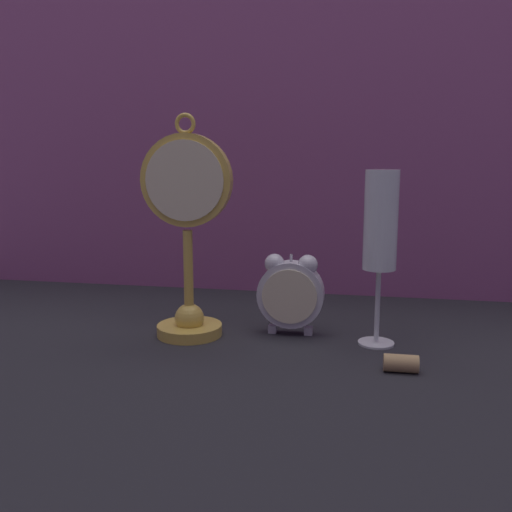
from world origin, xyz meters
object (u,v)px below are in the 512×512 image
Objects in this scene: alarm_clock_twin_bell at (291,290)px; pocket_watch_on_stand at (187,239)px; champagne_flute at (380,231)px; wine_cork at (401,363)px.

pocket_watch_on_stand is at bearing -167.27° from alarm_clock_twin_bell.
pocket_watch_on_stand reaches higher than champagne_flute.
pocket_watch_on_stand is 0.17m from alarm_clock_twin_bell.
wine_cork is at bearing -38.91° from alarm_clock_twin_bell.
champagne_flute is at bearing 2.09° from pocket_watch_on_stand.
alarm_clock_twin_bell is 2.87× the size of wine_cork.
pocket_watch_on_stand reaches higher than wine_cork.
alarm_clock_twin_bell reaches higher than wine_cork.
alarm_clock_twin_bell is at bearing 141.09° from wine_cork.
wine_cork is (0.15, -0.12, -0.06)m from alarm_clock_twin_bell.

